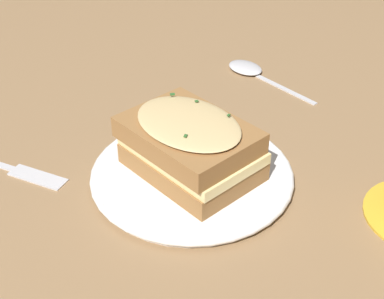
{
  "coord_description": "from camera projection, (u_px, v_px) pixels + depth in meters",
  "views": [
    {
      "loc": [
        -0.48,
        -0.03,
        0.38
      ],
      "look_at": [
        0.01,
        -0.01,
        0.04
      ],
      "focal_mm": 50.0,
      "sensor_mm": 36.0,
      "label": 1
    }
  ],
  "objects": [
    {
      "name": "ground_plane",
      "position": [
        180.0,
        183.0,
        0.61
      ],
      "size": [
        2.4,
        2.4,
        0.0
      ],
      "primitive_type": "plane",
      "color": "olive"
    },
    {
      "name": "dinner_plate",
      "position": [
        192.0,
        174.0,
        0.62
      ],
      "size": [
        0.23,
        0.23,
        0.01
      ],
      "color": "white",
      "rests_on": "ground_plane"
    },
    {
      "name": "sandwich",
      "position": [
        190.0,
        146.0,
        0.59
      ],
      "size": [
        0.18,
        0.18,
        0.07
      ],
      "rotation": [
        0.0,
        0.0,
        0.77
      ],
      "color": "olive",
      "rests_on": "dinner_plate"
    },
    {
      "name": "fork",
      "position": [
        13.0,
        169.0,
        0.63
      ],
      "size": [
        0.09,
        0.18,
        0.0
      ],
      "rotation": [
        0.0,
        0.0,
        2.74
      ],
      "color": "silver",
      "rests_on": "ground_plane"
    },
    {
      "name": "spoon",
      "position": [
        250.0,
        70.0,
        0.84
      ],
      "size": [
        0.15,
        0.13,
        0.01
      ],
      "rotation": [
        0.0,
        0.0,
        5.44
      ],
      "color": "silver",
      "rests_on": "ground_plane"
    }
  ]
}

